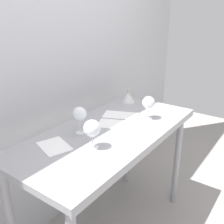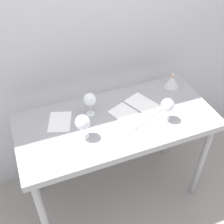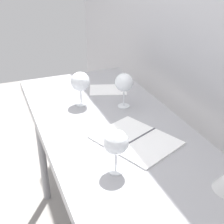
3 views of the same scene
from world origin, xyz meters
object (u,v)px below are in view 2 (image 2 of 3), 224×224
Objects in this scene: wine_glass_far_left at (90,100)px; open_notebook at (136,110)px; wine_glass_near_left at (83,123)px; wine_glass_near_right at (167,106)px; decanter_funnel at (172,81)px; tasting_sheet_upper at (60,122)px.

wine_glass_far_left reaches higher than open_notebook.
open_notebook is (0.32, -0.08, -0.12)m from wine_glass_far_left.
wine_glass_near_left is (-0.11, -0.19, -0.01)m from wine_glass_far_left.
wine_glass_near_right is 1.27× the size of decanter_funnel.
open_notebook reaches higher than tasting_sheet_upper.
tasting_sheet_upper is 0.94m from decanter_funnel.
wine_glass_far_left is 0.26m from tasting_sheet_upper.
wine_glass_far_left reaches higher than wine_glass_near_right.
tasting_sheet_upper is (-0.54, 0.08, -0.00)m from open_notebook.
decanter_funnel reaches higher than open_notebook.
open_notebook is (0.43, 0.11, -0.12)m from wine_glass_near_left.
open_notebook is at bearing 14.71° from wine_glass_near_left.
wine_glass_far_left is at bearing 153.27° from wine_glass_near_right.
decanter_funnel is at bearing 6.75° from wine_glass_far_left.
wine_glass_near_left reaches higher than open_notebook.
wine_glass_near_right is at bearing 0.21° from tasting_sheet_upper.
open_notebook is at bearing 134.87° from wine_glass_near_right.
wine_glass_far_left is 1.05× the size of wine_glass_near_right.
wine_glass_far_left is at bearing 142.68° from open_notebook.
open_notebook is at bearing 10.51° from tasting_sheet_upper.
wine_glass_near_right is at bearing -126.31° from decanter_funnel.
wine_glass_near_left is 0.85× the size of tasting_sheet_upper.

